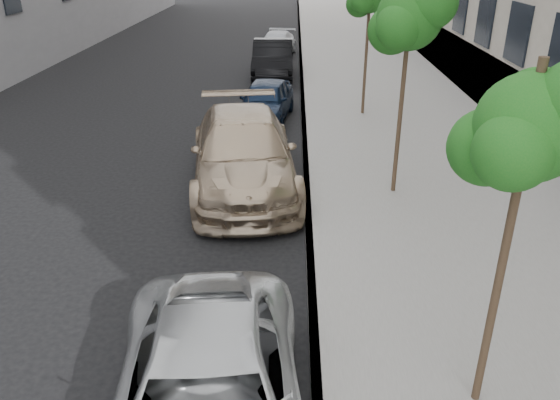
{
  "coord_description": "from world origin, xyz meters",
  "views": [
    {
      "loc": [
        0.83,
        -3.81,
        5.41
      ],
      "look_at": [
        0.62,
        4.49,
        1.5
      ],
      "focal_mm": 35.0,
      "sensor_mm": 36.0,
      "label": 1
    }
  ],
  "objects_px": {
    "sedan_blue": "(266,101)",
    "sedan_rear": "(277,44)",
    "tree_near": "(532,128)",
    "sedan_black": "(273,60)",
    "suv": "(243,152)",
    "tree_mid": "(411,17)"
  },
  "relations": [
    {
      "from": "tree_near",
      "to": "sedan_rear",
      "type": "xyz_separation_m",
      "value": [
        -3.33,
        24.11,
        -3.12
      ]
    },
    {
      "from": "tree_near",
      "to": "suv",
      "type": "distance_m",
      "value": 8.4
    },
    {
      "from": "tree_mid",
      "to": "sedan_black",
      "type": "xyz_separation_m",
      "value": [
        -3.33,
        12.46,
        -3.24
      ]
    },
    {
      "from": "tree_mid",
      "to": "suv",
      "type": "relative_size",
      "value": 0.8
    },
    {
      "from": "tree_near",
      "to": "sedan_black",
      "type": "xyz_separation_m",
      "value": [
        -3.33,
        18.96,
        -2.93
      ]
    },
    {
      "from": "sedan_blue",
      "to": "sedan_rear",
      "type": "height_order",
      "value": "sedan_blue"
    },
    {
      "from": "sedan_black",
      "to": "sedan_blue",
      "type": "bearing_deg",
      "value": -91.1
    },
    {
      "from": "tree_near",
      "to": "tree_mid",
      "type": "xyz_separation_m",
      "value": [
        0.0,
        6.5,
        0.32
      ]
    },
    {
      "from": "sedan_rear",
      "to": "sedan_blue",
      "type": "bearing_deg",
      "value": -82.4
    },
    {
      "from": "sedan_blue",
      "to": "suv",
      "type": "bearing_deg",
      "value": -85.61
    },
    {
      "from": "tree_near",
      "to": "suv",
      "type": "relative_size",
      "value": 0.73
    },
    {
      "from": "tree_near",
      "to": "sedan_blue",
      "type": "height_order",
      "value": "tree_near"
    },
    {
      "from": "tree_mid",
      "to": "sedan_blue",
      "type": "relative_size",
      "value": 1.22
    },
    {
      "from": "tree_mid",
      "to": "sedan_rear",
      "type": "bearing_deg",
      "value": 100.7
    },
    {
      "from": "suv",
      "to": "sedan_black",
      "type": "height_order",
      "value": "suv"
    },
    {
      "from": "suv",
      "to": "sedan_black",
      "type": "bearing_deg",
      "value": 81.35
    },
    {
      "from": "sedan_blue",
      "to": "sedan_rear",
      "type": "distance_m",
      "value": 11.55
    },
    {
      "from": "sedan_rear",
      "to": "suv",
      "type": "bearing_deg",
      "value": -83.3
    },
    {
      "from": "tree_near",
      "to": "sedan_rear",
      "type": "distance_m",
      "value": 24.54
    },
    {
      "from": "suv",
      "to": "sedan_blue",
      "type": "relative_size",
      "value": 1.53
    },
    {
      "from": "tree_mid",
      "to": "tree_near",
      "type": "bearing_deg",
      "value": -90.0
    },
    {
      "from": "tree_mid",
      "to": "sedan_black",
      "type": "distance_m",
      "value": 13.3
    }
  ]
}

